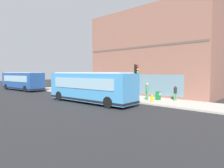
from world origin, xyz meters
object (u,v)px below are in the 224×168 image
object	(u,v)px
city_bus_far_down_street	(22,81)
pedestrian_near_building_entrance	(147,90)
traffic_light_near_corner	(136,75)
pedestrian_walking_along_curb	(110,87)
newspaper_vending_box	(158,96)
pedestrian_near_hydrant	(175,92)
city_bus_nearside	(90,87)
fire_hydrant	(152,98)

from	to	relation	value
city_bus_far_down_street	pedestrian_near_building_entrance	distance (m)	22.77
traffic_light_near_corner	pedestrian_near_building_entrance	xyz separation A→B (m)	(1.37, -0.48, -1.57)
pedestrian_walking_along_curb	newspaper_vending_box	size ratio (longest dim) A/B	1.92
pedestrian_near_hydrant	newspaper_vending_box	xyz separation A→B (m)	(-0.75, 1.53, -0.43)
traffic_light_near_corner	pedestrian_near_building_entrance	distance (m)	2.14
city_bus_far_down_street	newspaper_vending_box	xyz separation A→B (m)	(4.44, -23.29, -0.95)
city_bus_nearside	city_bus_far_down_street	bearing A→B (deg)	87.02
pedestrian_walking_along_curb	newspaper_vending_box	bearing A→B (deg)	-89.51
city_bus_nearside	newspaper_vending_box	world-z (taller)	city_bus_nearside
pedestrian_near_hydrant	newspaper_vending_box	size ratio (longest dim) A/B	1.73
city_bus_far_down_street	pedestrian_near_hydrant	world-z (taller)	city_bus_far_down_street
pedestrian_near_building_entrance	newspaper_vending_box	xyz separation A→B (m)	(0.91, -0.79, -0.59)
fire_hydrant	pedestrian_near_building_entrance	size ratio (longest dim) A/B	0.41
pedestrian_near_building_entrance	newspaper_vending_box	bearing A→B (deg)	-41.08
city_bus_far_down_street	newspaper_vending_box	distance (m)	23.72
newspaper_vending_box	pedestrian_near_hydrant	bearing A→B (deg)	-63.84
city_bus_far_down_street	pedestrian_near_hydrant	bearing A→B (deg)	-78.18
newspaper_vending_box	traffic_light_near_corner	bearing A→B (deg)	150.73
traffic_light_near_corner	fire_hydrant	size ratio (longest dim) A/B	5.06
pedestrian_near_building_entrance	pedestrian_walking_along_curb	world-z (taller)	pedestrian_near_building_entrance
pedestrian_near_hydrant	pedestrian_near_building_entrance	size ratio (longest dim) A/B	0.87
traffic_light_near_corner	newspaper_vending_box	world-z (taller)	traffic_light_near_corner
newspaper_vending_box	city_bus_nearside	bearing A→B (deg)	139.41
fire_hydrant	city_bus_nearside	bearing A→B (deg)	125.88
pedestrian_near_building_entrance	newspaper_vending_box	world-z (taller)	pedestrian_near_building_entrance
pedestrian_walking_along_curb	pedestrian_near_hydrant	bearing A→B (deg)	-84.50
pedestrian_walking_along_curb	newspaper_vending_box	world-z (taller)	pedestrian_walking_along_curb
city_bus_nearside	pedestrian_near_building_entrance	xyz separation A→B (m)	(4.50, -3.85, -0.36)
city_bus_nearside	city_bus_far_down_street	distance (m)	18.67
city_bus_nearside	pedestrian_walking_along_curb	bearing A→B (deg)	22.85
city_bus_far_down_street	pedestrian_near_building_entrance	bearing A→B (deg)	-81.08
pedestrian_walking_along_curb	newspaper_vending_box	distance (m)	6.91
pedestrian_walking_along_curb	fire_hydrant	bearing A→B (deg)	-103.62
city_bus_nearside	pedestrian_near_hydrant	distance (m)	8.73
traffic_light_near_corner	newspaper_vending_box	xyz separation A→B (m)	(2.28, -1.28, -2.16)
fire_hydrant	newspaper_vending_box	xyz separation A→B (m)	(1.81, 0.34, 0.09)
pedestrian_near_hydrant	pedestrian_near_building_entrance	bearing A→B (deg)	125.56
pedestrian_near_building_entrance	pedestrian_walking_along_curb	size ratio (longest dim) A/B	1.04
pedestrian_near_hydrant	city_bus_far_down_street	bearing A→B (deg)	101.82
traffic_light_near_corner	pedestrian_near_hydrant	bearing A→B (deg)	-42.82
city_bus_far_down_street	pedestrian_near_hydrant	xyz separation A→B (m)	(5.19, -24.82, -0.52)
pedestrian_walking_along_curb	newspaper_vending_box	xyz separation A→B (m)	(0.06, -6.89, -0.54)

